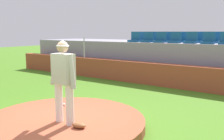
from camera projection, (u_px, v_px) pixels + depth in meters
The scene contains 26 objects.
ground_plane at pixel (64, 128), 5.85m from camera, with size 60.00×60.00×0.00m, color #477B1E.
pitchers_mound at pixel (64, 123), 5.83m from camera, with size 3.81×3.81×0.23m, color #A65135.
pitcher at pixel (63, 76), 5.36m from camera, with size 0.81×0.30×1.84m.
baseball at pixel (64, 104), 6.81m from camera, with size 0.07×0.07×0.07m, color white.
fielding_glove at pixel (79, 125), 5.24m from camera, with size 0.30×0.20×0.11m, color brown.
brick_barrier at pixel (163, 75), 10.30m from camera, with size 17.78×0.40×0.93m, color #9A432B.
fence_post_left at pixel (84, 48), 12.61m from camera, with size 0.06×0.06×1.00m, color silver.
bleacher_platform at pixel (183, 60), 12.14m from camera, with size 17.19×3.38×1.74m, color gray.
stadium_chair_0 at pixel (135, 39), 12.27m from camera, with size 0.48×0.44×0.50m.
stadium_chair_1 at pixel (148, 39), 11.86m from camera, with size 0.48×0.44×0.50m.
stadium_chair_2 at pixel (161, 39), 11.44m from camera, with size 0.48×0.44×0.50m.
stadium_chair_3 at pixel (175, 39), 11.07m from camera, with size 0.48×0.44×0.50m.
stadium_chair_4 at pixel (191, 40), 10.67m from camera, with size 0.48×0.44×0.50m.
stadium_chair_5 at pixel (208, 40), 10.23m from camera, with size 0.48×0.44×0.50m.
stadium_chair_7 at pixel (143, 38), 13.00m from camera, with size 0.48×0.44×0.50m.
stadium_chair_8 at pixel (156, 39), 12.59m from camera, with size 0.48×0.44×0.50m.
stadium_chair_9 at pixel (168, 39), 12.15m from camera, with size 0.48×0.44×0.50m.
stadium_chair_10 at pixel (182, 39), 11.77m from camera, with size 0.48×0.44×0.50m.
stadium_chair_11 at pixel (197, 39), 11.38m from camera, with size 0.48×0.44×0.50m.
stadium_chair_12 at pixel (213, 39), 11.00m from camera, with size 0.48×0.44×0.50m.
stadium_chair_14 at pixel (151, 38), 13.70m from camera, with size 0.48×0.44×0.50m.
stadium_chair_15 at pixel (162, 38), 13.30m from camera, with size 0.48×0.44×0.50m.
stadium_chair_16 at pixel (175, 38), 12.90m from camera, with size 0.48×0.44×0.50m.
stadium_chair_17 at pixel (189, 39), 12.47m from camera, with size 0.48×0.44×0.50m.
stadium_chair_18 at pixel (203, 39), 12.08m from camera, with size 0.48×0.44×0.50m.
stadium_chair_19 at pixel (218, 39), 11.69m from camera, with size 0.48×0.44×0.50m.
Camera 1 is at (4.15, -3.89, 2.23)m, focal length 40.01 mm.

